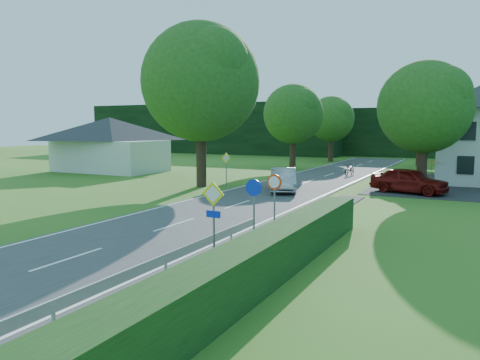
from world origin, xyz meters
The scene contains 25 objects.
road centered at (0.00, 20.00, 0.02)m, with size 7.00×80.00×0.04m, color #373739.
footpath centered at (4.95, 2.00, 0.02)m, with size 1.50×44.00×0.04m, color #252528.
parking_pad centered at (12.00, 33.00, 0.02)m, with size 14.00×16.00×0.04m, color #252528.
line_edge_left centered at (-3.25, 20.00, 0.04)m, with size 0.12×80.00×0.01m, color white.
line_edge_right centered at (3.25, 20.00, 0.04)m, with size 0.12×80.00×0.01m, color white.
line_centre centered at (0.00, 20.00, 0.04)m, with size 0.12×80.00×0.01m, color white, non-canonical shape.
tree_main centered at (-6.00, 24.00, 5.82)m, with size 9.40×9.40×11.64m, color #224B16, non-canonical shape.
tree_left_far centered at (-5.00, 40.00, 4.29)m, with size 7.00×7.00×8.58m, color #224B16, non-canonical shape.
tree_right_far centered at (7.00, 42.00, 4.54)m, with size 7.40×7.40×9.09m, color #224B16, non-canonical shape.
tree_left_back centered at (-4.50, 52.00, 4.04)m, with size 6.60×6.60×8.07m, color #224B16, non-canonical shape.
tree_right_back centered at (6.00, 50.00, 3.78)m, with size 6.20×6.20×7.56m, color #224B16, non-canonical shape.
tree_right_mid centered at (8.50, 28.00, 4.29)m, with size 7.00×7.00×8.58m, color #224B16, non-canonical shape.
treeline_left centered at (-28.00, 62.00, 4.00)m, with size 44.00×6.00×8.00m, color black.
treeline_right centered at (8.00, 66.00, 3.50)m, with size 30.00×5.00×7.00m, color black.
bungalow_left centered at (-20.00, 30.00, 2.71)m, with size 11.00×6.50×5.20m.
streetlight centered at (8.06, 30.00, 4.46)m, with size 2.03×0.18×8.00m.
sign_priority_right centered at (4.30, 7.98, 1.80)m, with size 0.78×0.09×2.59m.
sign_roundabout centered at (4.30, 10.98, 1.67)m, with size 0.64×0.08×2.37m.
sign_speed_limit centered at (4.30, 12.97, 1.77)m, with size 0.64×0.11×2.37m.
sign_priority_left centered at (-4.50, 24.98, 1.72)m, with size 0.78×0.09×2.44m.
moving_car centered at (0.30, 24.10, 0.81)m, with size 1.64×4.70×1.55m, color #AAAAAF.
motorcycle centered at (1.80, 36.06, 0.59)m, with size 0.72×2.08×1.09m, color black.
parked_car_red centered at (7.86, 26.99, 0.87)m, with size 1.95×4.85×1.65m, color maroon.
parked_car_silver_a centered at (11.67, 35.32, 0.72)m, with size 1.43×4.10×1.35m, color #A6A6AB.
parasol centered at (8.77, 31.88, 0.99)m, with size 2.07×2.11×1.89m, color red.
Camera 1 is at (11.65, -4.66, 4.31)m, focal length 35.00 mm.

